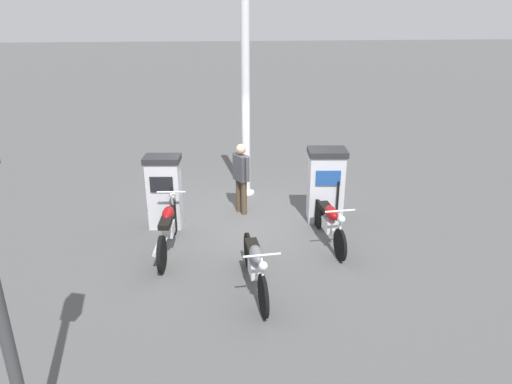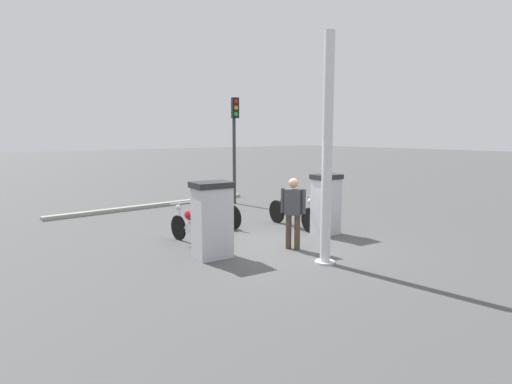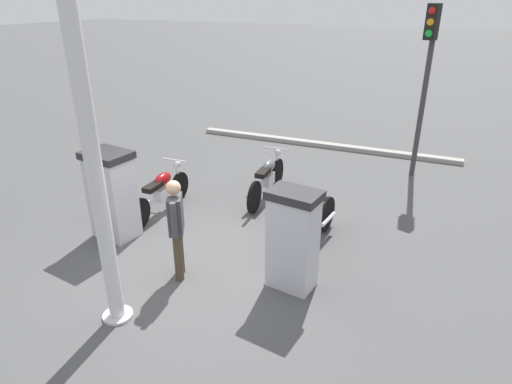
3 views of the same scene
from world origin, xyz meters
The scene contains 10 objects.
ground_plane centered at (0.00, 0.00, 0.00)m, with size 120.00×120.00×0.00m, color #4C4C4C.
fuel_pump_near centered at (0.12, -1.70, 0.78)m, with size 0.59×0.77×1.54m.
fuel_pump_far centered at (0.12, 1.70, 0.81)m, with size 0.70×0.85×1.59m.
motorcycle_near_pump centered at (1.19, -1.57, 0.47)m, with size 2.15×0.56×0.97m.
motorcycle_far_pump centered at (1.22, 1.52, 0.47)m, with size 2.00×0.56×0.94m.
motorcycle_extra centered at (2.74, -0.07, 0.49)m, with size 2.04×0.56×0.97m.
attendant_person centered at (-0.42, -0.07, 0.91)m, with size 0.54×0.37×1.59m.
roadside_traffic_light centered at (5.47, -2.61, 2.61)m, with size 0.40×0.29×3.83m.
canopy_support_pole centered at (-1.59, 0.13, 2.16)m, with size 0.40×0.40×4.47m.
road_edge_kerb centered at (6.63, 0.00, 0.06)m, with size 0.66×7.46×0.12m.
Camera 3 is at (-4.99, -3.65, 3.98)m, focal length 30.78 mm.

